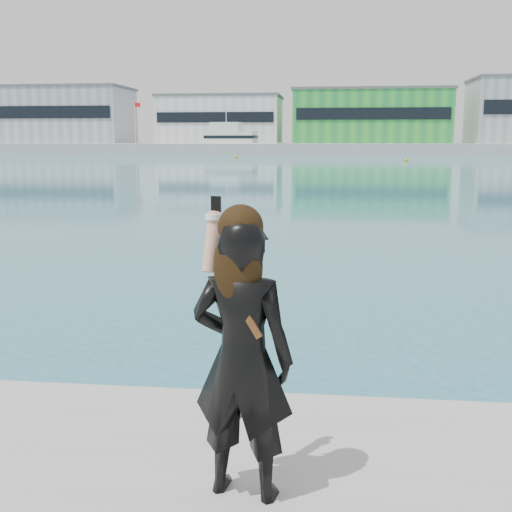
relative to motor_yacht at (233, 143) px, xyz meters
The scene contains 10 objects.
far_quay 23.71m from the motor_yacht, 42.70° to the left, with size 320.00×40.00×2.00m, color #9E9E99.
warehouse_grey_left 40.52m from the motor_yacht, 159.52° to the left, with size 26.52×16.36×11.50m.
warehouse_white 15.48m from the motor_yacht, 108.12° to the left, with size 24.48×15.35×9.50m.
warehouse_green 29.47m from the motor_yacht, 28.93° to the left, with size 30.60×16.36×10.50m.
flagpole_left 22.12m from the motor_yacht, 160.99° to the left, with size 1.28×0.16×8.00m.
flagpole_right 40.37m from the motor_yacht, 10.14° to the left, with size 1.28×0.16×8.00m.
motor_yacht is the anchor object (origin of this frame).
buoy_near 42.48m from the motor_yacht, 49.57° to the right, with size 0.50×0.50×0.50m, color gold.
buoy_far 19.05m from the motor_yacht, 80.16° to the right, with size 0.50×0.50×0.50m, color gold.
woman 115.79m from the motor_yacht, 81.46° to the right, with size 0.67×0.51×1.77m.
Camera 1 is at (0.28, -4.08, 2.90)m, focal length 45.00 mm.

